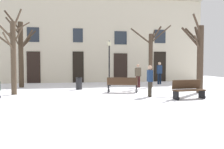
{
  "coord_description": "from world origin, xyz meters",
  "views": [
    {
      "loc": [
        -2.55,
        -13.64,
        1.72
      ],
      "look_at": [
        0.0,
        1.43,
        0.97
      ],
      "focal_mm": 37.58,
      "sensor_mm": 36.0,
      "label": 1
    }
  ],
  "objects_px": {
    "streetlamp": "(109,58)",
    "person_near_bench": "(138,75)",
    "tree_center": "(13,52)",
    "litter_bin": "(79,83)",
    "tree_foreground": "(199,55)",
    "bench_near_center_tree": "(188,90)",
    "person_strolling": "(159,72)",
    "tree_left_of_center": "(151,56)",
    "person_by_shop_door": "(150,80)",
    "tree_right_of_center": "(21,51)",
    "bench_back_to_back_right": "(122,84)"
  },
  "relations": [
    {
      "from": "tree_foreground",
      "to": "streetlamp",
      "type": "relative_size",
      "value": 1.28
    },
    {
      "from": "tree_left_of_center",
      "to": "streetlamp",
      "type": "height_order",
      "value": "tree_left_of_center"
    },
    {
      "from": "tree_foreground",
      "to": "person_near_bench",
      "type": "xyz_separation_m",
      "value": [
        -2.71,
        3.3,
        -1.26
      ]
    },
    {
      "from": "tree_center",
      "to": "person_near_bench",
      "type": "distance_m",
      "value": 8.19
    },
    {
      "from": "litter_bin",
      "to": "streetlamp",
      "type": "bearing_deg",
      "value": 40.97
    },
    {
      "from": "tree_left_of_center",
      "to": "streetlamp",
      "type": "bearing_deg",
      "value": 151.71
    },
    {
      "from": "tree_left_of_center",
      "to": "bench_near_center_tree",
      "type": "distance_m",
      "value": 5.68
    },
    {
      "from": "litter_bin",
      "to": "person_by_shop_door",
      "type": "relative_size",
      "value": 0.49
    },
    {
      "from": "person_near_bench",
      "to": "streetlamp",
      "type": "bearing_deg",
      "value": -52.81
    },
    {
      "from": "tree_center",
      "to": "bench_near_center_tree",
      "type": "xyz_separation_m",
      "value": [
        8.65,
        -3.0,
        -1.84
      ]
    },
    {
      "from": "person_strolling",
      "to": "person_by_shop_door",
      "type": "bearing_deg",
      "value": -121.71
    },
    {
      "from": "bench_near_center_tree",
      "to": "person_strolling",
      "type": "bearing_deg",
      "value": 72.16
    },
    {
      "from": "litter_bin",
      "to": "person_by_shop_door",
      "type": "height_order",
      "value": "person_by_shop_door"
    },
    {
      "from": "tree_center",
      "to": "person_strolling",
      "type": "relative_size",
      "value": 2.69
    },
    {
      "from": "person_strolling",
      "to": "person_by_shop_door",
      "type": "height_order",
      "value": "person_strolling"
    },
    {
      "from": "tree_center",
      "to": "litter_bin",
      "type": "relative_size",
      "value": 6.13
    },
    {
      "from": "tree_left_of_center",
      "to": "bench_near_center_tree",
      "type": "xyz_separation_m",
      "value": [
        0.04,
        -5.41,
        -1.74
      ]
    },
    {
      "from": "person_near_bench",
      "to": "person_by_shop_door",
      "type": "bearing_deg",
      "value": 67.8
    },
    {
      "from": "bench_near_center_tree",
      "to": "person_strolling",
      "type": "distance_m",
      "value": 7.76
    },
    {
      "from": "tree_left_of_center",
      "to": "bench_near_center_tree",
      "type": "bearing_deg",
      "value": -89.57
    },
    {
      "from": "tree_foreground",
      "to": "bench_near_center_tree",
      "type": "xyz_separation_m",
      "value": [
        -1.75,
        -2.11,
        -1.72
      ]
    },
    {
      "from": "tree_foreground",
      "to": "person_near_bench",
      "type": "relative_size",
      "value": 2.68
    },
    {
      "from": "streetlamp",
      "to": "bench_near_center_tree",
      "type": "distance_m",
      "value": 7.6
    },
    {
      "from": "litter_bin",
      "to": "person_strolling",
      "type": "distance_m",
      "value": 7.1
    },
    {
      "from": "tree_foreground",
      "to": "litter_bin",
      "type": "bearing_deg",
      "value": 157.95
    },
    {
      "from": "streetlamp",
      "to": "person_near_bench",
      "type": "xyz_separation_m",
      "value": [
        1.81,
        -1.46,
        -1.21
      ]
    },
    {
      "from": "person_strolling",
      "to": "tree_foreground",
      "type": "bearing_deg",
      "value": -93.93
    },
    {
      "from": "tree_foreground",
      "to": "tree_center",
      "type": "distance_m",
      "value": 10.44
    },
    {
      "from": "tree_center",
      "to": "tree_foreground",
      "type": "bearing_deg",
      "value": -4.9
    },
    {
      "from": "person_strolling",
      "to": "person_near_bench",
      "type": "relative_size",
      "value": 1.09
    },
    {
      "from": "tree_foreground",
      "to": "tree_center",
      "type": "xyz_separation_m",
      "value": [
        -10.4,
        0.89,
        0.12
      ]
    },
    {
      "from": "streetlamp",
      "to": "person_strolling",
      "type": "xyz_separation_m",
      "value": [
        4.23,
        0.72,
        -1.11
      ]
    },
    {
      "from": "tree_left_of_center",
      "to": "person_near_bench",
      "type": "distance_m",
      "value": 1.57
    },
    {
      "from": "litter_bin",
      "to": "bench_near_center_tree",
      "type": "xyz_separation_m",
      "value": [
        5.07,
        -4.87,
        0.05
      ]
    },
    {
      "from": "person_strolling",
      "to": "litter_bin",
      "type": "bearing_deg",
      "value": -164.31
    },
    {
      "from": "tree_right_of_center",
      "to": "litter_bin",
      "type": "relative_size",
      "value": 6.66
    },
    {
      "from": "tree_center",
      "to": "litter_bin",
      "type": "distance_m",
      "value": 4.46
    },
    {
      "from": "tree_foreground",
      "to": "litter_bin",
      "type": "xyz_separation_m",
      "value": [
        -6.82,
        2.76,
        -1.77
      ]
    },
    {
      "from": "tree_foreground",
      "to": "tree_center",
      "type": "height_order",
      "value": "tree_center"
    },
    {
      "from": "streetlamp",
      "to": "bench_near_center_tree",
      "type": "height_order",
      "value": "streetlamp"
    },
    {
      "from": "bench_back_to_back_right",
      "to": "tree_center",
      "type": "bearing_deg",
      "value": 13.98
    },
    {
      "from": "tree_center",
      "to": "person_strolling",
      "type": "xyz_separation_m",
      "value": [
        10.11,
        4.59,
        -1.28
      ]
    },
    {
      "from": "bench_near_center_tree",
      "to": "person_by_shop_door",
      "type": "bearing_deg",
      "value": 142.16
    },
    {
      "from": "tree_left_of_center",
      "to": "tree_right_of_center",
      "type": "xyz_separation_m",
      "value": [
        -8.99,
        1.45,
        0.37
      ]
    },
    {
      "from": "streetlamp",
      "to": "person_by_shop_door",
      "type": "bearing_deg",
      "value": -78.87
    },
    {
      "from": "tree_foreground",
      "to": "streetlamp",
      "type": "height_order",
      "value": "tree_foreground"
    },
    {
      "from": "tree_left_of_center",
      "to": "tree_foreground",
      "type": "bearing_deg",
      "value": -61.48
    },
    {
      "from": "tree_center",
      "to": "person_by_shop_door",
      "type": "height_order",
      "value": "tree_center"
    },
    {
      "from": "tree_left_of_center",
      "to": "bench_near_center_tree",
      "type": "relative_size",
      "value": 2.7
    },
    {
      "from": "tree_foreground",
      "to": "tree_right_of_center",
      "type": "distance_m",
      "value": 11.79
    }
  ]
}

